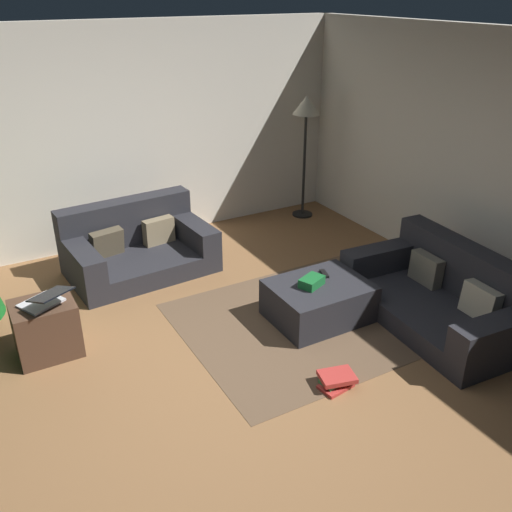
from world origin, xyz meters
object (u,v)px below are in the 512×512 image
object	(u,v)px
side_table	(46,329)
couch_right	(445,295)
ottoman	(319,301)
laptop	(45,300)
gift_box	(312,282)
couch_left	(136,246)
book_stack	(336,380)
tv_remote	(324,274)
corner_lamp	(306,115)

from	to	relation	value
side_table	couch_right	bearing A→B (deg)	-20.56
couch_right	ottoman	world-z (taller)	couch_right
laptop	couch_right	bearing A→B (deg)	-19.92
couch_right	ottoman	size ratio (longest dim) A/B	2.03
gift_box	side_table	xyz separation A→B (m)	(-2.31, 0.68, -0.17)
ottoman	couch_right	bearing A→B (deg)	-29.98
couch_right	side_table	world-z (taller)	couch_right
couch_left	book_stack	xyz separation A→B (m)	(0.71, -2.81, -0.21)
gift_box	tv_remote	size ratio (longest dim) A/B	1.47
ottoman	gift_box	world-z (taller)	gift_box
side_table	book_stack	bearing A→B (deg)	-40.01
couch_right	laptop	world-z (taller)	couch_right
tv_remote	corner_lamp	distance (m)	2.72
couch_right	tv_remote	xyz separation A→B (m)	(-0.90, 0.74, 0.13)
couch_left	laptop	bearing A→B (deg)	42.68
tv_remote	book_stack	world-z (taller)	tv_remote
ottoman	laptop	bearing A→B (deg)	165.02
couch_right	corner_lamp	size ratio (longest dim) A/B	1.13
couch_left	laptop	size ratio (longest dim) A/B	3.14
couch_left	book_stack	world-z (taller)	couch_left
couch_right	book_stack	xyz separation A→B (m)	(-1.52, -0.32, -0.20)
laptop	corner_lamp	bearing A→B (deg)	24.42
couch_left	side_table	xyz separation A→B (m)	(-1.21, -1.20, -0.02)
side_table	laptop	size ratio (longest dim) A/B	1.01
book_stack	laptop	bearing A→B (deg)	140.55
couch_left	gift_box	bearing A→B (deg)	116.23
couch_left	ottoman	distance (m)	2.23
ottoman	book_stack	xyz separation A→B (m)	(-0.48, -0.92, -0.13)
couch_right	laptop	xyz separation A→B (m)	(-3.41, 1.24, 0.30)
couch_right	gift_box	world-z (taller)	couch_right
laptop	tv_remote	bearing A→B (deg)	-11.27
tv_remote	side_table	xyz separation A→B (m)	(-2.55, 0.56, -0.14)
couch_left	couch_right	distance (m)	3.34
ottoman	gift_box	xyz separation A→B (m)	(-0.09, 0.01, 0.23)
couch_left	tv_remote	world-z (taller)	couch_left
tv_remote	book_stack	size ratio (longest dim) A/B	0.48
side_table	tv_remote	bearing A→B (deg)	-12.32
couch_right	book_stack	world-z (taller)	couch_right
side_table	corner_lamp	xyz separation A→B (m)	(3.77, 1.65, 1.16)
book_stack	gift_box	bearing A→B (deg)	67.50
gift_box	corner_lamp	xyz separation A→B (m)	(1.47, 2.33, 0.99)
tv_remote	ottoman	bearing A→B (deg)	-120.64
tv_remote	corner_lamp	bearing A→B (deg)	78.53
couch_right	side_table	distance (m)	3.68
couch_left	couch_right	xyz separation A→B (m)	(2.23, -2.49, -0.02)
couch_left	book_stack	distance (m)	2.91
couch_left	couch_right	size ratio (longest dim) A/B	0.86
tv_remote	couch_right	bearing A→B (deg)	-21.69
laptop	couch_left	bearing A→B (deg)	46.62
tv_remote	side_table	bearing A→B (deg)	-174.66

